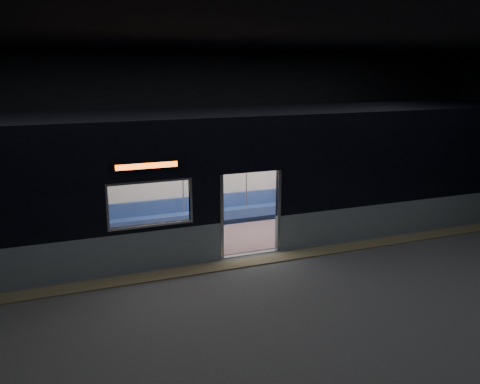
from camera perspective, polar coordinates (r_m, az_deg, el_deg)
station_floor at (r=11.60m, az=3.18°, el=-8.74°), size 24.00×14.00×0.01m
station_envelope at (r=10.73m, az=3.45°, el=9.65°), size 24.00×14.00×5.00m
tactile_strip at (r=12.05m, az=2.08°, el=-7.72°), size 22.80×0.50×0.03m
metro_car at (r=13.31m, az=-1.30°, el=2.60°), size 18.00×3.04×3.35m
passenger at (r=15.36m, az=5.55°, el=-0.03°), size 0.40×0.66×1.31m
handbag at (r=15.23m, az=6.03°, el=-0.61°), size 0.28×0.25×0.12m
transit_map at (r=16.46m, az=11.30°, el=3.09°), size 0.90×0.03×0.59m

